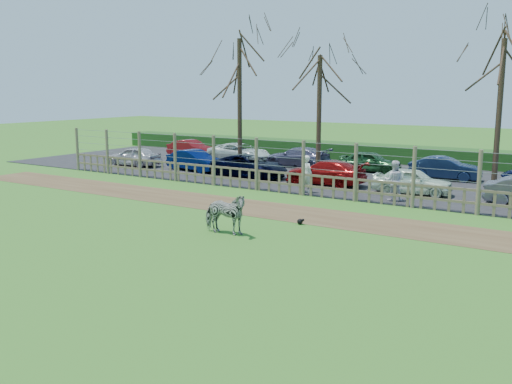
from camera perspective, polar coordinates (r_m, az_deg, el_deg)
The scene contains 22 objects.
ground at distance 19.28m, azimuth -6.54°, elevation -4.05°, with size 120.00×120.00×0.00m, color #508D38.
dirt_strip at distance 22.85m, azimuth 0.59°, elevation -1.70°, with size 34.00×2.80×0.01m, color brown.
asphalt at distance 31.64m, azimuth 10.25°, elevation 1.53°, with size 44.00×13.00×0.04m, color #232326.
hedge at distance 38.08m, azimuth 14.32°, elevation 3.64°, with size 46.00×2.00×1.10m, color #1E4716.
fence at distance 25.69m, azimuth 4.74°, elevation 1.42°, with size 30.16×0.16×2.50m.
tree_left at distance 32.61m, azimuth -1.66°, elevation 11.81°, with size 4.80×4.80×7.88m.
tree_mid at distance 31.19m, azimuth 6.37°, elevation 10.44°, with size 4.80×4.80×6.83m.
tree_right at distance 28.86m, azimuth 23.36°, elevation 10.44°, with size 4.80×4.80×7.35m.
zebra at distance 18.81m, azimuth -3.14°, elevation -2.17°, with size 0.76×1.66×1.40m, color gray.
visitor_a at distance 26.22m, azimuth 5.10°, elevation 1.81°, with size 0.63×0.41×1.72m, color white.
visitor_b at distance 24.91m, azimuth 13.63°, elevation 1.11°, with size 0.84×0.65×1.72m, color silver.
crow at distance 20.32m, azimuth 4.45°, elevation -2.95°, with size 0.27×0.20×0.22m.
car_0 at distance 36.01m, azimuth -12.16°, elevation 3.51°, with size 1.42×3.52×1.20m, color beige.
car_1 at distance 33.39m, azimuth -6.15°, elevation 3.16°, with size 1.27×3.64×1.20m, color #051653.
car_2 at distance 30.71m, azimuth -0.70°, elevation 2.60°, with size 1.99×4.32×1.20m, color black.
car_3 at distance 28.63m, azimuth 6.94°, elevation 1.96°, with size 1.68×4.13×1.20m, color maroon.
car_4 at distance 26.70m, azimuth 15.36°, elevation 1.06°, with size 1.42×3.52×1.20m, color silver.
car_7 at distance 39.95m, azimuth -6.51°, elevation 4.33°, with size 1.27×3.64×1.20m, color maroon.
car_8 at distance 37.39m, azimuth -1.67°, elevation 3.98°, with size 1.99×4.32×1.20m, color silver.
car_9 at distance 34.96m, azimuth 4.15°, elevation 3.52°, with size 1.68×4.13×1.20m, color #56536F.
car_10 at distance 33.32m, azimuth 11.36°, elevation 3.01°, with size 1.42×3.52×1.20m, color #1F4D26.
car_11 at distance 31.47m, azimuth 18.36°, elevation 2.26°, with size 1.27×3.64×1.20m, color #132141.
Camera 1 is at (11.85, -14.45, 4.76)m, focal length 40.00 mm.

